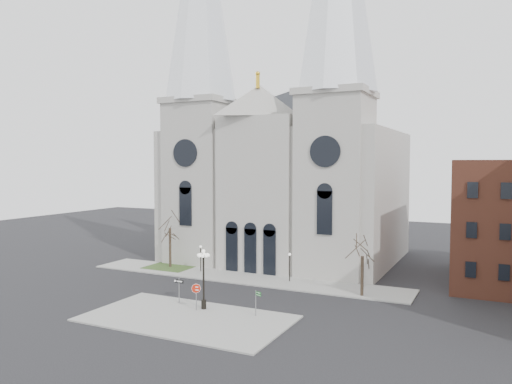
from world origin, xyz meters
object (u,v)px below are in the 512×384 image
at_px(globe_lamp, 204,272).
at_px(street_name_sign, 256,301).
at_px(stop_sign, 196,291).
at_px(one_way_sign, 179,286).

height_order(globe_lamp, street_name_sign, globe_lamp).
height_order(stop_sign, street_name_sign, stop_sign).
bearing_deg(globe_lamp, stop_sign, -117.85).
xyz_separation_m(stop_sign, one_way_sign, (-2.95, 1.51, -0.20)).
relative_size(globe_lamp, street_name_sign, 2.43).
height_order(stop_sign, one_way_sign, stop_sign).
bearing_deg(street_name_sign, globe_lamp, -157.85).
xyz_separation_m(one_way_sign, street_name_sign, (8.66, -0.61, -0.22)).
distance_m(stop_sign, one_way_sign, 3.32).
height_order(globe_lamp, one_way_sign, globe_lamp).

